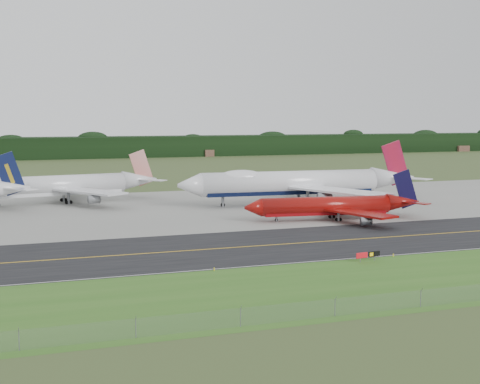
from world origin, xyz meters
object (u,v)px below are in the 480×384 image
object	(u,v)px
jet_red_737	(335,206)
taxiway_sign	(368,255)
jet_star_tail	(65,186)
jet_ba_747	(298,183)

from	to	relation	value
jet_red_737	taxiway_sign	xyz separation A→B (m)	(-15.43, -42.05, -2.06)
jet_star_tail	jet_ba_747	bearing A→B (deg)	-21.77
jet_red_737	taxiway_sign	size ratio (longest dim) A/B	8.99
jet_red_737	jet_star_tail	bearing A→B (deg)	137.58
jet_ba_747	jet_star_tail	distance (m)	64.36
jet_red_737	jet_star_tail	size ratio (longest dim) A/B	0.79
jet_red_737	jet_star_tail	distance (m)	76.74
jet_star_tail	taxiway_sign	size ratio (longest dim) A/B	11.45
jet_red_737	taxiway_sign	distance (m)	44.84
jet_ba_747	jet_red_737	bearing A→B (deg)	-96.38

